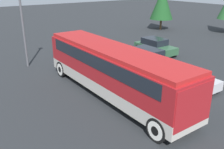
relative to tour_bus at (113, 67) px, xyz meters
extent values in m
plane|color=#26282B|center=(-0.10, 0.00, -1.81)|extent=(120.00, 120.00, 0.00)
cube|color=#B7B2A8|center=(-0.10, 0.00, -1.00)|extent=(11.47, 2.42, 0.69)
cube|color=maroon|center=(-0.10, 0.00, 0.15)|extent=(11.47, 2.42, 1.61)
cube|color=black|center=(-0.10, 0.00, 0.54)|extent=(10.09, 2.46, 0.72)
cube|color=#B21E1E|center=(-0.10, 0.00, 1.06)|extent=(11.24, 2.22, 0.22)
cube|color=maroon|center=(5.49, 0.00, -0.08)|extent=(0.36, 2.32, 1.83)
cylinder|color=black|center=(4.75, -1.10, -1.26)|extent=(1.11, 0.28, 1.11)
cylinder|color=silver|center=(4.75, -1.10, -1.26)|extent=(0.87, 0.30, 0.87)
cylinder|color=black|center=(4.75, -1.10, -1.26)|extent=(0.42, 0.32, 0.42)
cylinder|color=black|center=(4.75, 1.10, -1.26)|extent=(1.11, 0.28, 1.11)
cylinder|color=silver|center=(4.75, 1.10, -1.26)|extent=(0.87, 0.30, 0.87)
cylinder|color=black|center=(4.75, 1.10, -1.26)|extent=(0.42, 0.32, 0.42)
cylinder|color=black|center=(-4.78, -1.10, -1.26)|extent=(1.11, 0.28, 1.11)
cylinder|color=silver|center=(-4.78, -1.10, -1.26)|extent=(0.87, 0.30, 0.87)
cylinder|color=black|center=(-4.78, -1.10, -1.26)|extent=(0.42, 0.32, 0.42)
cylinder|color=black|center=(-4.78, 1.10, -1.26)|extent=(1.11, 0.28, 1.11)
cylinder|color=silver|center=(-4.78, 1.10, -1.26)|extent=(0.87, 0.30, 0.87)
cylinder|color=black|center=(-4.78, 1.10, -1.26)|extent=(0.42, 0.32, 0.42)
cube|color=#2D5638|center=(-5.03, 8.52, -1.23)|extent=(4.13, 1.70, 0.63)
cube|color=black|center=(-5.19, 8.52, -0.63)|extent=(2.15, 1.53, 0.58)
cylinder|color=black|center=(-3.46, 7.76, -1.46)|extent=(0.71, 0.22, 0.71)
cylinder|color=black|center=(-3.46, 7.76, -1.46)|extent=(0.27, 0.26, 0.27)
cylinder|color=black|center=(-3.46, 9.28, -1.46)|extent=(0.71, 0.22, 0.71)
cylinder|color=black|center=(-3.46, 9.28, -1.46)|extent=(0.27, 0.26, 0.27)
cylinder|color=black|center=(-6.59, 7.76, -1.46)|extent=(0.71, 0.22, 0.71)
cylinder|color=black|center=(-6.59, 7.76, -1.46)|extent=(0.27, 0.26, 0.27)
cylinder|color=black|center=(-6.59, 9.28, -1.46)|extent=(0.71, 0.22, 0.71)
cylinder|color=black|center=(-6.59, 9.28, -1.46)|extent=(0.27, 0.26, 0.27)
cube|color=black|center=(-2.99, 5.70, -1.25)|extent=(4.73, 1.77, 0.63)
cube|color=black|center=(-3.18, 5.70, -0.69)|extent=(2.46, 1.59, 0.50)
cylinder|color=black|center=(-1.09, 4.91, -1.48)|extent=(0.66, 0.22, 0.66)
cylinder|color=black|center=(-1.09, 4.91, -1.48)|extent=(0.25, 0.26, 0.25)
cylinder|color=black|center=(-1.09, 6.49, -1.48)|extent=(0.66, 0.22, 0.66)
cylinder|color=black|center=(-1.09, 6.49, -1.48)|extent=(0.25, 0.26, 0.25)
cylinder|color=black|center=(-4.90, 4.91, -1.48)|extent=(0.66, 0.22, 0.66)
cylinder|color=black|center=(-4.90, 4.91, -1.48)|extent=(0.25, 0.26, 0.25)
cylinder|color=black|center=(-4.90, 6.49, -1.48)|extent=(0.66, 0.22, 0.66)
cylinder|color=black|center=(-4.90, 6.49, -1.48)|extent=(0.25, 0.26, 0.25)
cube|color=#BCBCC1|center=(1.56, 4.72, -1.28)|extent=(4.25, 1.75, 0.60)
cube|color=black|center=(1.39, 4.72, -0.76)|extent=(2.21, 1.58, 0.46)
cylinder|color=black|center=(3.25, 3.93, -1.51)|extent=(0.61, 0.22, 0.61)
cylinder|color=black|center=(3.25, 3.93, -1.51)|extent=(0.23, 0.26, 0.23)
cylinder|color=black|center=(3.25, 5.50, -1.51)|extent=(0.61, 0.22, 0.61)
cylinder|color=black|center=(3.25, 5.50, -1.51)|extent=(0.23, 0.26, 0.23)
cylinder|color=black|center=(-0.14, 3.93, -1.51)|extent=(0.61, 0.22, 0.61)
cylinder|color=black|center=(-0.14, 3.93, -1.51)|extent=(0.23, 0.26, 0.23)
cylinder|color=black|center=(-0.14, 5.50, -1.51)|extent=(0.61, 0.22, 0.61)
cylinder|color=black|center=(-0.14, 5.50, -1.51)|extent=(0.23, 0.26, 0.23)
cylinder|color=#515156|center=(-8.47, -2.37, 0.99)|extent=(0.16, 0.16, 5.59)
cylinder|color=brown|center=(-13.57, 18.05, -1.09)|extent=(0.28, 0.28, 1.45)
cone|color=#19471E|center=(-13.57, 18.05, 1.75)|extent=(3.15, 3.15, 4.22)
camera|label=1|loc=(11.01, -7.96, 4.72)|focal=40.00mm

